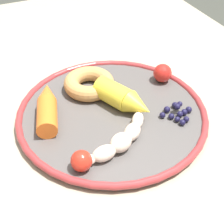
% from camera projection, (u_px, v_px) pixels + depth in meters
% --- Properties ---
extents(dining_table, '(1.11, 0.81, 0.75)m').
position_uv_depth(dining_table, '(109.00, 137.00, 0.71)').
color(dining_table, tan).
rests_on(dining_table, ground_plane).
extents(plate, '(0.34, 0.34, 0.02)m').
position_uv_depth(plate, '(112.00, 113.00, 0.61)').
color(plate, '#534F4D').
rests_on(plate, dining_table).
extents(banana, '(0.09, 0.16, 0.03)m').
position_uv_depth(banana, '(118.00, 142.00, 0.53)').
color(banana, beige).
rests_on(banana, plate).
extents(carrot_orange, '(0.14, 0.07, 0.03)m').
position_uv_depth(carrot_orange, '(47.00, 106.00, 0.59)').
color(carrot_orange, orange).
rests_on(carrot_orange, plate).
extents(carrot_yellow, '(0.12, 0.09, 0.04)m').
position_uv_depth(carrot_yellow, '(124.00, 99.00, 0.60)').
color(carrot_yellow, yellow).
rests_on(carrot_yellow, plate).
extents(donut, '(0.13, 0.13, 0.03)m').
position_uv_depth(donut, '(89.00, 83.00, 0.65)').
color(donut, tan).
rests_on(donut, plate).
extents(blueberry_pile, '(0.06, 0.06, 0.02)m').
position_uv_depth(blueberry_pile, '(178.00, 112.00, 0.60)').
color(blueberry_pile, '#191638').
rests_on(blueberry_pile, plate).
extents(tomato_near, '(0.03, 0.03, 0.03)m').
position_uv_depth(tomato_near, '(81.00, 161.00, 0.50)').
color(tomato_near, red).
rests_on(tomato_near, plate).
extents(tomato_mid, '(0.04, 0.04, 0.04)m').
position_uv_depth(tomato_mid, '(163.00, 73.00, 0.67)').
color(tomato_mid, red).
rests_on(tomato_mid, plate).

